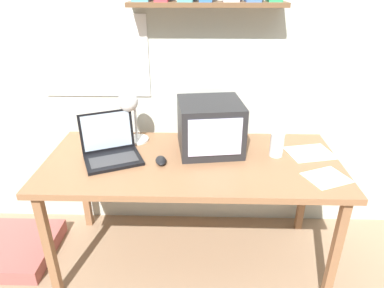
{
  "coord_description": "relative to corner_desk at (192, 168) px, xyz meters",
  "views": [
    {
      "loc": [
        0.05,
        -1.73,
        1.68
      ],
      "look_at": [
        0.0,
        0.0,
        0.83
      ],
      "focal_mm": 32.0,
      "sensor_mm": 36.0,
      "label": 1
    }
  ],
  "objects": [
    {
      "name": "crt_monitor",
      "position": [
        0.1,
        0.14,
        0.21
      ],
      "size": [
        0.41,
        0.4,
        0.3
      ],
      "rotation": [
        0.0,
        0.0,
        0.14
      ],
      "color": "#232326",
      "rests_on": "corner_desk"
    },
    {
      "name": "ground_plane",
      "position": [
        0.0,
        0.0,
        -0.68
      ],
      "size": [
        12.0,
        12.0,
        0.0
      ],
      "primitive_type": "plane",
      "color": "#9A7C5F"
    },
    {
      "name": "loose_paper_near_laptop",
      "position": [
        0.71,
        -0.18,
        0.06
      ],
      "size": [
        0.26,
        0.24,
        0.0
      ],
      "rotation": [
        0.0,
        0.0,
        0.4
      ],
      "color": "silver",
      "rests_on": "corner_desk"
    },
    {
      "name": "floor_cushion",
      "position": [
        -1.18,
        -0.02,
        -0.63
      ],
      "size": [
        0.51,
        0.51,
        0.1
      ],
      "color": "#A45650",
      "rests_on": "ground_plane"
    },
    {
      "name": "laptop",
      "position": [
        -0.47,
        0.02,
        0.12
      ],
      "size": [
        0.39,
        0.37,
        0.25
      ],
      "rotation": [
        0.0,
        0.0,
        0.42
      ],
      "color": "black",
      "rests_on": "corner_desk"
    },
    {
      "name": "desk_lamp",
      "position": [
        -0.38,
        0.19,
        0.3
      ],
      "size": [
        0.16,
        0.2,
        0.35
      ],
      "rotation": [
        0.0,
        0.0,
        -0.32
      ],
      "color": "white",
      "rests_on": "corner_desk"
    },
    {
      "name": "open_notebook",
      "position": [
        0.7,
        0.1,
        0.06
      ],
      "size": [
        0.29,
        0.25,
        0.0
      ],
      "rotation": [
        0.0,
        0.0,
        0.22
      ],
      "color": "white",
      "rests_on": "corner_desk"
    },
    {
      "name": "corner_desk",
      "position": [
        0.0,
        0.0,
        0.0
      ],
      "size": [
        1.69,
        0.75,
        0.73
      ],
      "color": "#906241",
      "rests_on": "ground_plane"
    },
    {
      "name": "juice_glass",
      "position": [
        0.49,
        0.07,
        0.12
      ],
      "size": [
        0.08,
        0.08,
        0.14
      ],
      "color": "white",
      "rests_on": "corner_desk"
    },
    {
      "name": "computer_mouse",
      "position": [
        -0.17,
        -0.04,
        0.08
      ],
      "size": [
        0.08,
        0.11,
        0.03
      ],
      "rotation": [
        0.0,
        0.0,
        0.19
      ],
      "color": "black",
      "rests_on": "corner_desk"
    },
    {
      "name": "back_wall",
      "position": [
        -0.0,
        0.44,
        0.63
      ],
      "size": [
        5.6,
        0.24,
        2.6
      ],
      "color": "beige",
      "rests_on": "ground_plane"
    }
  ]
}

